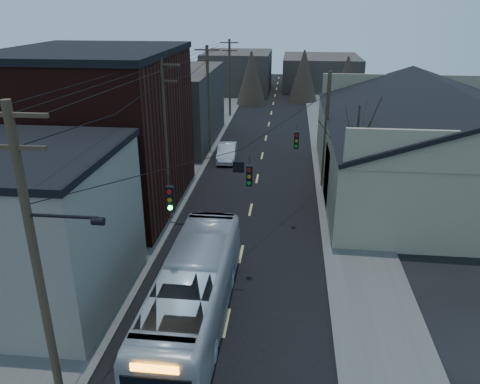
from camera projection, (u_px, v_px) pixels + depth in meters
The scene contains 13 objects.
road_surface at pixel (261, 163), 40.46m from camera, with size 9.00×110.00×0.02m, color black.
sidewalk_left at pixel (187, 160), 41.09m from camera, with size 4.00×110.00×0.12m, color #474744.
sidewalk_right at pixel (337, 165), 39.79m from camera, with size 4.00×110.00×0.12m, color #474744.
building_clapboard at pixel (27, 230), 20.70m from camera, with size 8.00×8.00×7.00m, color gray.
building_brick at pixel (98, 133), 30.37m from camera, with size 10.00×12.00×10.00m, color black.
building_left_far at pixel (168, 106), 45.63m from camera, with size 9.00×14.00×7.00m, color #332D29.
warehouse at pixel (437, 155), 33.54m from camera, with size 16.16×20.60×7.73m.
building_far_left at pixel (237, 72), 72.20m from camera, with size 10.00×12.00×6.00m, color #332D29.
building_far_right at pixel (321, 72), 75.69m from camera, with size 12.00×14.00×5.00m, color #332D29.
bare_tree at pixel (354, 162), 29.24m from camera, with size 0.40×0.40×7.20m, color black.
utility_lines at pixel (213, 121), 33.52m from camera, with size 11.24×45.28×10.50m.
bus at pixel (193, 293), 19.55m from camera, with size 2.62×11.19×3.12m, color silver.
parked_car at pixel (227, 152), 40.89m from camera, with size 1.54×4.43×1.46m, color #B5B7BE.
Camera 1 is at (2.38, -8.43, 12.81)m, focal length 35.00 mm.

